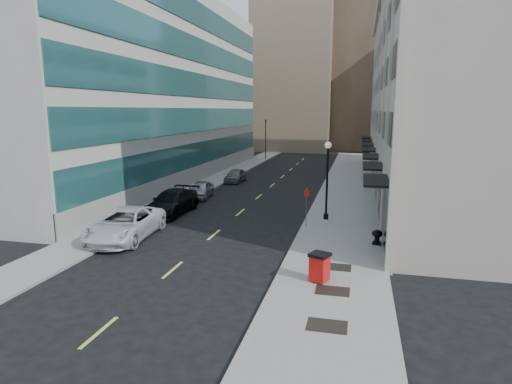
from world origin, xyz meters
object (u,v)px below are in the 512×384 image
at_px(car_silver_sedan, 201,190).
at_px(sign_post, 306,202).
at_px(car_white_van, 125,224).
at_px(car_black_pickup, 172,202).
at_px(traffic_signal, 266,122).
at_px(urn_planter, 377,236).
at_px(trash_bin, 320,266).
at_px(car_grey_sedan, 236,176).
at_px(lamppost, 327,173).

xyz_separation_m(car_silver_sedan, sign_post, (10.10, -7.73, 1.05)).
relative_size(car_white_van, car_black_pickup, 1.09).
distance_m(traffic_signal, sign_post, 39.06).
relative_size(car_black_pickup, car_silver_sedan, 1.39).
bearing_deg(urn_planter, trash_bin, -113.52).
distance_m(car_silver_sedan, sign_post, 12.76).
relative_size(traffic_signal, car_white_van, 1.09).
height_order(car_white_van, trash_bin, car_white_van).
bearing_deg(car_white_van, car_grey_sedan, 83.58).
relative_size(trash_bin, lamppost, 0.24).
bearing_deg(trash_bin, lamppost, 115.29).
bearing_deg(car_silver_sedan, car_grey_sedan, 79.36).
height_order(car_grey_sedan, trash_bin, trash_bin).
bearing_deg(car_silver_sedan, car_black_pickup, -96.38).
distance_m(car_black_pickup, car_grey_sedan, 14.52).
xyz_separation_m(car_white_van, urn_planter, (14.40, 1.93, -0.24)).
bearing_deg(car_silver_sedan, lamppost, -32.48).
relative_size(trash_bin, sign_post, 0.50).
height_order(trash_bin, lamppost, lamppost).
relative_size(sign_post, urn_planter, 3.10).
bearing_deg(urn_planter, car_black_pickup, 162.44).
distance_m(car_white_van, car_grey_sedan, 21.01).
bearing_deg(traffic_signal, trash_bin, -74.87).
relative_size(car_silver_sedan, trash_bin, 3.30).
bearing_deg(trash_bin, car_white_van, -176.94).
relative_size(car_black_pickup, lamppost, 1.09).
bearing_deg(lamppost, trash_bin, -87.05).
bearing_deg(traffic_signal, urn_planter, -69.35).
bearing_deg(sign_post, traffic_signal, 92.03).
bearing_deg(trash_bin, sign_post, 123.08).
distance_m(car_white_van, urn_planter, 14.53).
height_order(car_silver_sedan, car_grey_sedan, car_silver_sedan).
bearing_deg(urn_planter, car_grey_sedan, 125.81).
distance_m(trash_bin, urn_planter, 6.60).
xyz_separation_m(traffic_signal, urn_planter, (15.10, -40.07, -5.07)).
distance_m(lamppost, urn_planter, 6.50).
bearing_deg(sign_post, lamppost, 49.78).
xyz_separation_m(car_white_van, car_silver_sedan, (0.00, 12.40, -0.17)).
bearing_deg(car_grey_sedan, trash_bin, -65.38).
bearing_deg(traffic_signal, sign_post, -73.86).
relative_size(car_black_pickup, car_grey_sedan, 1.43).
distance_m(car_silver_sedan, urn_planter, 17.80).
relative_size(car_white_van, urn_planter, 7.81).
bearing_deg(car_grey_sedan, car_silver_sedan, -93.54).
bearing_deg(car_black_pickup, car_grey_sedan, 88.95).
bearing_deg(urn_planter, traffic_signal, 110.65).
height_order(traffic_signal, car_silver_sedan, traffic_signal).
height_order(traffic_signal, car_white_van, traffic_signal).
bearing_deg(lamppost, traffic_signal, 108.74).
distance_m(car_black_pickup, car_silver_sedan, 5.91).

